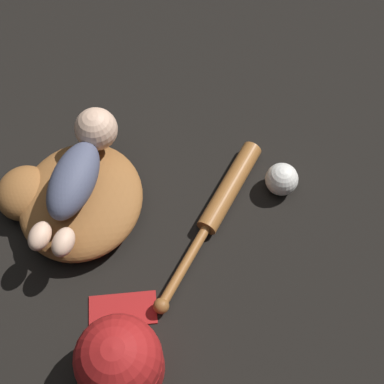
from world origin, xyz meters
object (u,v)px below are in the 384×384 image
Objects in this scene: baby_figure at (79,168)px; baseball_cap at (121,360)px; baseball_bat at (221,203)px; baseball_glove at (72,199)px; baseball at (282,179)px.

baby_figure reaches higher than baseball_cap.
baseball_cap is at bearing 142.19° from baseball_bat.
baseball_bat is at bearing -98.51° from baseball_glove.
baseball_bat is (-0.05, -0.33, -0.02)m from baseball_glove.
baseball_cap is (-0.35, 0.39, 0.03)m from baseball.
baseball is (-0.02, -0.47, -0.01)m from baseball_glove.
baseball_glove reaches higher than baseball.
baseball_glove is 0.38m from baseball_cap.
baseball_glove is 0.10m from baby_figure.
baby_figure is 1.40× the size of baseball_cap.
baseball is at bearing -48.28° from baseball_cap.
baseball is 0.53m from baseball_cap.
baseball_glove is 0.98× the size of baseball_bat.
baby_figure is 4.41× the size of baseball.
baseball_cap is (-0.39, -0.05, -0.06)m from baby_figure.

